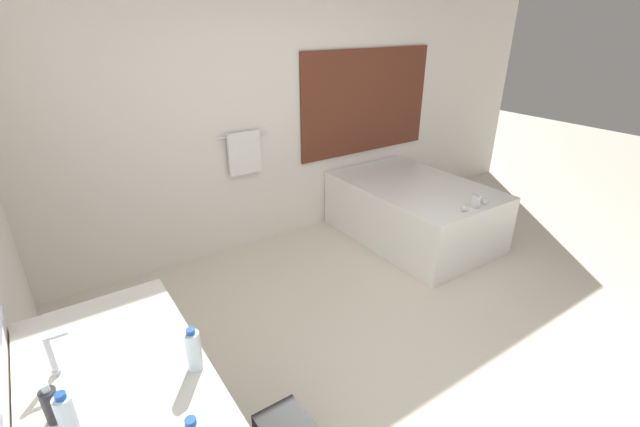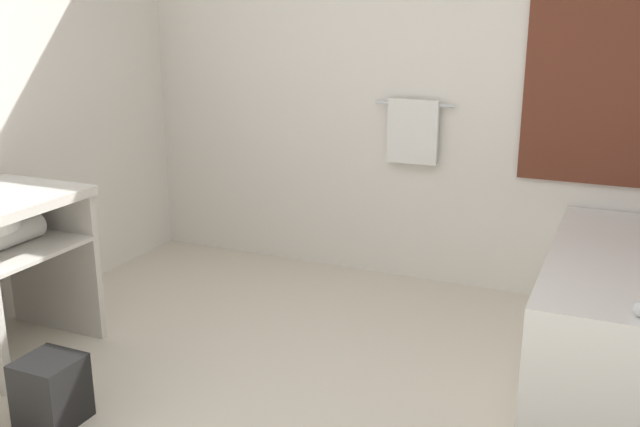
{
  "view_description": "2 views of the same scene",
  "coord_description": "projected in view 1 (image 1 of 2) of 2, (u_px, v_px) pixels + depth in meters",
  "views": [
    {
      "loc": [
        -1.89,
        -1.44,
        2.14
      ],
      "look_at": [
        -0.26,
        0.96,
        0.8
      ],
      "focal_mm": 24.0,
      "sensor_mm": 36.0,
      "label": 1
    },
    {
      "loc": [
        0.96,
        -2.1,
        1.71
      ],
      "look_at": [
        -0.39,
        0.93,
        0.76
      ],
      "focal_mm": 40.0,
      "sensor_mm": 36.0,
      "label": 2
    }
  ],
  "objects": [
    {
      "name": "ground_plane",
      "position": [
        429.0,
        358.0,
        2.94
      ],
      "size": [
        16.0,
        16.0,
        0.0
      ],
      "primitive_type": "plane",
      "color": "beige",
      "rests_on": "ground"
    },
    {
      "name": "wall_back_with_blinds",
      "position": [
        271.0,
        108.0,
        4.07
      ],
      "size": [
        7.4,
        0.13,
        2.7
      ],
      "color": "white",
      "rests_on": "ground_plane"
    },
    {
      "name": "vanity_counter",
      "position": [
        129.0,
        423.0,
        1.76
      ],
      "size": [
        0.68,
        1.33,
        0.85
      ],
      "color": "silver",
      "rests_on": "ground_plane"
    },
    {
      "name": "sink_faucet",
      "position": [
        52.0,
        356.0,
        1.66
      ],
      "size": [
        0.09,
        0.04,
        0.18
      ],
      "color": "silver",
      "rests_on": "vanity_counter"
    },
    {
      "name": "bathtub",
      "position": [
        413.0,
        208.0,
        4.45
      ],
      "size": [
        1.1,
        1.63,
        0.72
      ],
      "color": "white",
      "rests_on": "ground_plane"
    },
    {
      "name": "water_bottle_2",
      "position": [
        193.0,
        350.0,
        1.69
      ],
      "size": [
        0.06,
        0.06,
        0.19
      ],
      "color": "silver",
      "rests_on": "vanity_counter"
    },
    {
      "name": "water_bottle_3",
      "position": [
        68.0,
        417.0,
        1.4
      ],
      "size": [
        0.06,
        0.06,
        0.19
      ],
      "color": "silver",
      "rests_on": "vanity_counter"
    },
    {
      "name": "soap_dispenser",
      "position": [
        51.0,
        405.0,
        1.47
      ],
      "size": [
        0.06,
        0.06,
        0.16
      ],
      "color": "#28282D",
      "rests_on": "vanity_counter"
    }
  ]
}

